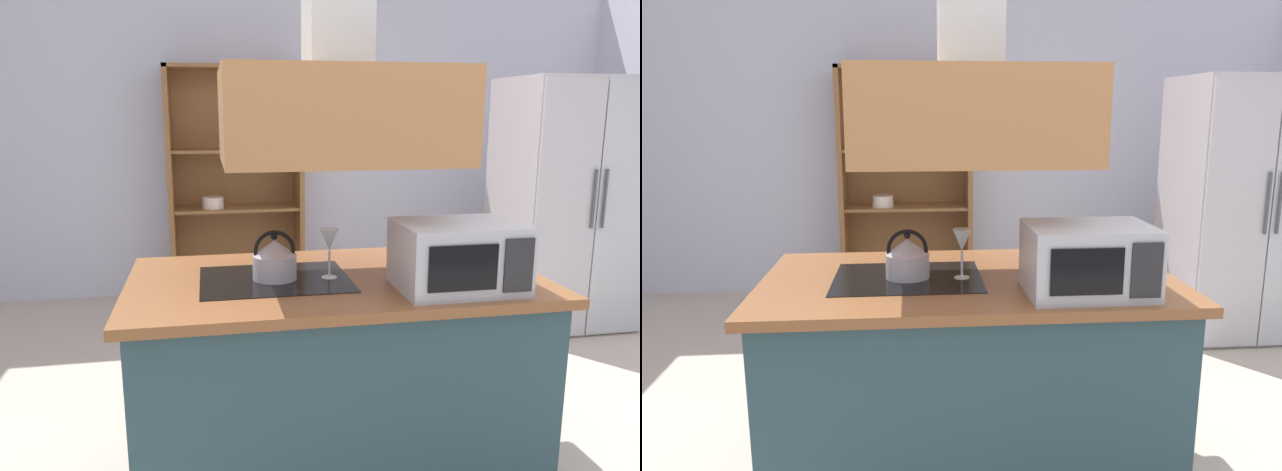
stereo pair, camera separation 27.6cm
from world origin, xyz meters
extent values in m
cube|color=silver|center=(0.00, 3.00, 1.35)|extent=(6.00, 0.12, 2.70)
cube|color=#2A474F|center=(-0.16, 0.10, 0.43)|extent=(1.61, 0.87, 0.86)
cube|color=brown|center=(-0.16, 0.10, 0.88)|extent=(1.69, 0.95, 0.04)
cube|color=black|center=(-0.42, 0.10, 0.90)|extent=(0.60, 0.48, 0.00)
cube|color=#B47844|center=(-0.16, 0.10, 1.55)|extent=(0.90, 0.70, 0.36)
cube|color=#C0B4B7|center=(1.91, 1.70, 0.90)|extent=(0.90, 0.72, 1.81)
cube|color=#B8B6BB|center=(1.68, 1.33, 0.90)|extent=(0.44, 0.03, 1.77)
cube|color=#B6BDC0|center=(2.13, 1.33, 0.90)|extent=(0.44, 0.03, 1.77)
cylinder|color=#4C4C51|center=(1.87, 1.30, 0.99)|extent=(0.02, 0.02, 0.40)
cylinder|color=#4C4C51|center=(1.95, 1.30, 0.99)|extent=(0.02, 0.02, 0.40)
cube|color=brown|center=(-0.97, 2.74, 0.96)|extent=(0.04, 0.40, 1.93)
cube|color=brown|center=(0.09, 2.74, 0.96)|extent=(0.04, 0.40, 1.93)
cube|color=brown|center=(-0.44, 2.74, 1.91)|extent=(1.09, 0.40, 0.03)
cube|color=brown|center=(-0.44, 2.74, 0.04)|extent=(1.09, 0.40, 0.08)
cube|color=brown|center=(-0.44, 2.93, 0.96)|extent=(1.09, 0.02, 1.93)
cube|color=brown|center=(-0.44, 2.74, 0.77)|extent=(1.01, 0.36, 0.02)
cube|color=brown|center=(-0.44, 2.74, 1.25)|extent=(1.01, 0.36, 0.02)
cylinder|color=beige|center=(-0.64, 2.69, 0.81)|extent=(0.18, 0.18, 0.05)
cylinder|color=beige|center=(-0.64, 2.69, 0.85)|extent=(0.17, 0.17, 0.05)
cylinder|color=silver|center=(-0.31, 2.70, 1.33)|extent=(0.01, 0.01, 0.12)
cone|color=silver|center=(-0.31, 2.70, 1.43)|extent=(0.07, 0.07, 0.08)
cylinder|color=silver|center=(-0.13, 2.70, 1.33)|extent=(0.01, 0.01, 0.12)
cone|color=silver|center=(-0.13, 2.70, 1.43)|extent=(0.07, 0.07, 0.08)
cylinder|color=#B6B1BA|center=(-0.42, 0.10, 0.95)|extent=(0.18, 0.18, 0.10)
cone|color=#BAB1B8|center=(-0.42, 0.10, 1.03)|extent=(0.17, 0.17, 0.06)
sphere|color=black|center=(-0.42, 0.10, 1.08)|extent=(0.03, 0.03, 0.03)
torus|color=black|center=(-0.42, 0.10, 1.02)|extent=(0.17, 0.02, 0.17)
cube|color=#A5815E|center=(0.38, 0.25, 0.91)|extent=(0.37, 0.28, 0.02)
cube|color=#B7BABF|center=(0.26, -0.16, 1.03)|extent=(0.46, 0.34, 0.26)
cube|color=black|center=(0.20, -0.33, 1.03)|extent=(0.26, 0.01, 0.17)
cube|color=#262628|center=(0.41, -0.33, 1.03)|extent=(0.11, 0.01, 0.20)
cylinder|color=silver|center=(-0.20, 0.08, 0.90)|extent=(0.06, 0.06, 0.01)
cylinder|color=silver|center=(-0.20, 0.08, 0.96)|extent=(0.01, 0.01, 0.11)
cone|color=silver|center=(-0.20, 0.08, 1.06)|extent=(0.08, 0.08, 0.09)
camera|label=1|loc=(-0.67, -2.21, 1.57)|focal=33.19mm
camera|label=2|loc=(-0.40, -2.24, 1.57)|focal=33.19mm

